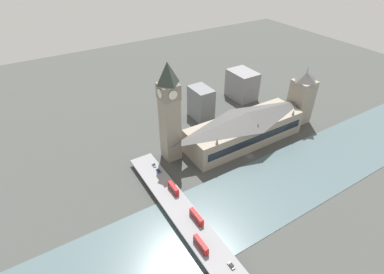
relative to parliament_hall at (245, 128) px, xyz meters
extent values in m
plane|color=#424442|center=(-17.23, 8.00, -13.12)|extent=(600.00, 600.00, 0.00)
cube|color=#4C6066|center=(-49.96, 8.00, -12.97)|extent=(53.45, 360.00, 0.30)
cube|color=gray|center=(0.05, 0.00, -3.37)|extent=(28.58, 96.04, 19.49)
cube|color=black|center=(-14.38, 0.00, -2.39)|extent=(0.40, 88.35, 5.85)
pyramid|color=#4C4C4C|center=(0.05, 0.00, 9.85)|extent=(28.01, 94.11, 6.94)
cone|color=gray|center=(-13.23, -36.49, 8.88)|extent=(2.20, 2.20, 5.00)
cone|color=gray|center=(-13.23, 0.00, 8.88)|extent=(2.20, 2.20, 5.00)
cone|color=gray|center=(-13.23, 36.49, 8.88)|extent=(2.20, 2.20, 5.00)
cube|color=gray|center=(13.18, 57.83, 16.27)|extent=(11.62, 11.62, 58.76)
cube|color=gray|center=(13.18, 57.83, 40.42)|extent=(12.32, 12.32, 10.46)
cylinder|color=black|center=(7.20, 57.83, 40.42)|extent=(0.50, 6.91, 6.91)
cylinder|color=silver|center=(7.08, 57.83, 40.42)|extent=(0.62, 6.40, 6.40)
cylinder|color=black|center=(19.17, 57.83, 40.42)|extent=(0.50, 6.91, 6.91)
cylinder|color=silver|center=(19.29, 57.83, 40.42)|extent=(0.62, 6.40, 6.40)
cylinder|color=black|center=(13.18, 51.84, 40.42)|extent=(6.91, 0.50, 6.91)
cylinder|color=silver|center=(13.18, 51.72, 40.42)|extent=(6.40, 0.62, 6.40)
cylinder|color=black|center=(13.18, 63.82, 40.42)|extent=(6.91, 0.50, 6.91)
cylinder|color=silver|center=(13.18, 63.94, 40.42)|extent=(6.40, 0.62, 6.40)
pyramid|color=#2D3833|center=(13.18, 57.83, 52.95)|extent=(11.86, 11.86, 14.61)
cube|color=gray|center=(0.05, -60.05, 5.85)|extent=(16.06, 16.06, 37.92)
pyramid|color=#4C4C4C|center=(0.05, -60.05, 28.42)|extent=(16.06, 16.06, 7.23)
cylinder|color=#333338|center=(0.05, -60.05, 34.04)|extent=(0.30, 0.30, 4.00)
cube|color=slate|center=(-49.96, 79.65, -11.42)|extent=(3.00, 13.62, 3.38)
cube|color=slate|center=(-1.35, 79.65, -11.42)|extent=(3.00, 13.62, 3.38)
cube|color=gray|center=(-49.96, 79.65, -9.13)|extent=(138.90, 16.03, 1.20)
cube|color=red|center=(-65.92, 83.49, -7.13)|extent=(11.40, 2.41, 1.99)
cube|color=black|center=(-65.92, 83.49, -6.73)|extent=(10.26, 2.47, 0.88)
cube|color=red|center=(-65.92, 83.49, -4.97)|extent=(11.17, 2.41, 2.33)
cube|color=black|center=(-65.92, 83.49, -4.85)|extent=(10.26, 2.47, 1.12)
cube|color=#A01515|center=(-65.92, 83.49, -3.72)|extent=(11.06, 2.29, 0.16)
cylinder|color=black|center=(-61.03, 82.40, -8.02)|extent=(1.02, 0.28, 1.02)
cylinder|color=black|center=(-61.03, 84.59, -8.02)|extent=(1.02, 0.28, 1.02)
cylinder|color=black|center=(-70.70, 82.40, -8.02)|extent=(1.02, 0.28, 1.02)
cylinder|color=black|center=(-70.70, 84.59, -8.02)|extent=(1.02, 0.28, 1.02)
cube|color=red|center=(-23.04, 76.02, -7.13)|extent=(10.50, 2.47, 1.93)
cube|color=black|center=(-23.04, 76.02, -6.74)|extent=(9.45, 2.53, 0.85)
cube|color=red|center=(-23.04, 76.02, -5.03)|extent=(10.29, 2.47, 2.26)
cube|color=black|center=(-23.04, 76.02, -4.92)|extent=(9.45, 2.53, 1.09)
cube|color=#A01515|center=(-23.04, 76.02, -3.82)|extent=(10.18, 2.34, 0.16)
cylinder|color=black|center=(-18.68, 74.90, -7.98)|extent=(1.11, 0.28, 1.11)
cylinder|color=black|center=(-18.68, 77.14, -7.98)|extent=(1.11, 0.28, 1.11)
cylinder|color=black|center=(-27.29, 74.90, -7.98)|extent=(1.11, 0.28, 1.11)
cylinder|color=black|center=(-27.29, 77.14, -7.98)|extent=(1.11, 0.28, 1.11)
cube|color=red|center=(-49.57, 75.79, -7.15)|extent=(11.60, 2.45, 1.90)
cube|color=black|center=(-49.57, 75.79, -6.78)|extent=(10.44, 2.51, 0.83)
cube|color=red|center=(-49.57, 75.79, -5.09)|extent=(11.37, 2.45, 2.22)
cube|color=black|center=(-49.57, 75.79, -4.98)|extent=(10.44, 2.51, 1.07)
cube|color=#A01515|center=(-49.57, 75.79, -3.90)|extent=(11.25, 2.32, 0.16)
cylinder|color=black|center=(-44.63, 74.68, -7.99)|extent=(1.08, 0.28, 1.08)
cylinder|color=black|center=(-44.63, 76.91, -7.99)|extent=(1.08, 0.28, 1.08)
cylinder|color=black|center=(-54.40, 74.68, -7.99)|extent=(1.08, 0.28, 1.08)
cylinder|color=black|center=(-54.40, 76.91, -7.99)|extent=(1.08, 0.28, 1.08)
cube|color=navy|center=(-1.62, 75.79, -7.97)|extent=(4.46, 1.79, 0.68)
cube|color=black|center=(-1.75, 75.79, -7.37)|extent=(2.32, 1.61, 0.52)
cylinder|color=black|center=(0.18, 74.98, -8.22)|extent=(0.62, 0.22, 0.62)
cylinder|color=black|center=(0.18, 76.59, -8.22)|extent=(0.62, 0.22, 0.62)
cylinder|color=black|center=(-3.41, 74.98, -8.22)|extent=(0.62, 0.22, 0.62)
cylinder|color=black|center=(-3.41, 76.59, -8.22)|extent=(0.62, 0.22, 0.62)
cube|color=silver|center=(5.40, 75.74, -7.96)|extent=(3.99, 1.77, 0.67)
cube|color=black|center=(5.28, 75.74, -7.35)|extent=(2.07, 1.59, 0.54)
cylinder|color=black|center=(6.93, 74.94, -8.20)|extent=(0.66, 0.22, 0.66)
cylinder|color=black|center=(6.93, 76.53, -8.20)|extent=(0.66, 0.22, 0.66)
cylinder|color=black|center=(3.87, 74.94, -8.20)|extent=(0.66, 0.22, 0.66)
cylinder|color=black|center=(3.87, 76.53, -8.20)|extent=(0.66, 0.22, 0.66)
cube|color=slate|center=(-82.35, 76.56, -8.03)|extent=(4.20, 1.79, 0.56)
cube|color=black|center=(-82.48, 76.56, -7.46)|extent=(2.18, 1.61, 0.58)
cylinder|color=black|center=(-80.67, 75.76, -8.23)|extent=(0.60, 0.22, 0.60)
cylinder|color=black|center=(-80.67, 77.37, -8.23)|extent=(0.60, 0.22, 0.60)
cylinder|color=black|center=(-84.03, 75.76, -8.23)|extent=(0.60, 0.22, 0.60)
cylinder|color=black|center=(-84.03, 77.37, -8.23)|extent=(0.60, 0.22, 0.60)
cube|color=gray|center=(60.31, -46.69, 0.53)|extent=(27.98, 21.05, 27.29)
cube|color=slate|center=(49.11, 8.61, 1.06)|extent=(22.23, 15.26, 28.34)
camera|label=1|loc=(-143.02, 136.47, 126.60)|focal=28.00mm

